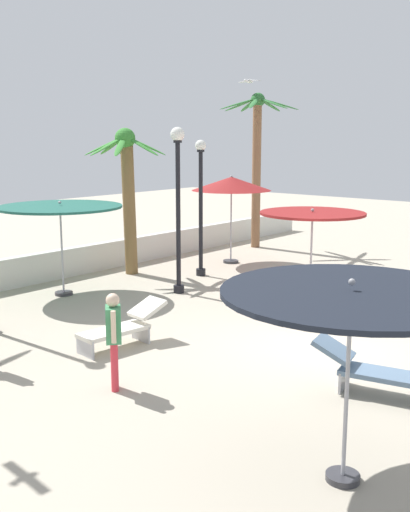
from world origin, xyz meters
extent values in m
plane|color=#B2A893|center=(0.00, 0.00, 0.00)|extent=(56.00, 56.00, 0.00)
cube|color=silver|center=(0.00, 8.82, 0.42)|extent=(25.20, 0.30, 0.83)
cylinder|color=#333338|center=(2.44, 1.79, 0.04)|extent=(0.50, 0.50, 0.08)
cylinder|color=#A5A5AD|center=(2.44, 1.79, 1.13)|extent=(0.05, 0.05, 2.26)
cylinder|color=maroon|center=(2.44, 1.79, 2.24)|extent=(2.51, 2.51, 0.06)
sphere|color=#99999E|center=(2.44, 1.79, 2.32)|extent=(0.08, 0.08, 0.08)
cylinder|color=#333338|center=(-4.18, -2.57, 0.04)|extent=(0.41, 0.41, 0.08)
cylinder|color=#A5A5AD|center=(-4.18, -2.57, 1.16)|extent=(0.05, 0.05, 2.32)
cylinder|color=black|center=(-4.18, -2.57, 2.30)|extent=(2.96, 2.96, 0.06)
sphere|color=#99999E|center=(-4.18, -2.57, 2.42)|extent=(0.08, 0.08, 0.08)
cylinder|color=#333338|center=(5.22, 6.38, 0.04)|extent=(0.50, 0.50, 0.08)
cylinder|color=#A5A5AD|center=(5.22, 6.38, 1.20)|extent=(0.05, 0.05, 2.41)
cone|color=maroon|center=(5.22, 6.38, 2.58)|extent=(2.55, 2.55, 0.44)
sphere|color=#99999E|center=(5.22, 6.38, 2.80)|extent=(0.08, 0.08, 0.08)
cylinder|color=#333338|center=(-0.89, 7.14, 0.04)|extent=(0.46, 0.46, 0.08)
cylinder|color=#A5A5AD|center=(-0.89, 7.14, 1.16)|extent=(0.05, 0.05, 2.32)
cylinder|color=#1E594C|center=(-0.89, 7.14, 2.30)|extent=(3.14, 3.14, 0.06)
sphere|color=#99999E|center=(-0.89, 7.14, 2.40)|extent=(0.08, 0.08, 0.08)
cylinder|color=brown|center=(8.13, 7.48, 2.67)|extent=(0.34, 0.32, 5.35)
sphere|color=#2B6A31|center=(8.15, 7.48, 5.35)|extent=(0.51, 0.51, 0.51)
ellipsoid|color=#2B6A31|center=(8.90, 7.49, 5.20)|extent=(1.45, 0.21, 0.48)
ellipsoid|color=#2B6A31|center=(8.52, 8.13, 5.20)|extent=(0.88, 1.36, 0.48)
ellipsoid|color=#2B6A31|center=(8.13, 8.22, 5.20)|extent=(0.25, 1.45, 0.48)
ellipsoid|color=#2B6A31|center=(7.52, 7.87, 5.20)|extent=(1.34, 0.92, 0.48)
ellipsoid|color=#2B6A31|center=(7.48, 7.17, 5.20)|extent=(1.40, 0.79, 0.48)
ellipsoid|color=#2B6A31|center=(8.01, 6.75, 5.20)|extent=(0.47, 1.46, 0.48)
ellipsoid|color=#2B6A31|center=(8.55, 6.85, 5.20)|extent=(0.94, 1.33, 0.48)
cylinder|color=brown|center=(1.97, 7.67, 2.00)|extent=(0.47, 0.37, 4.01)
sphere|color=#35832F|center=(1.87, 7.67, 4.00)|extent=(0.59, 0.59, 0.59)
ellipsoid|color=#35832F|center=(2.48, 7.63, 3.78)|extent=(1.15, 0.28, 0.57)
ellipsoid|color=#35832F|center=(2.22, 8.17, 3.78)|extent=(0.82, 1.04, 0.57)
ellipsoid|color=#35832F|center=(1.91, 8.28, 3.78)|extent=(0.26, 1.15, 0.57)
ellipsoid|color=#35832F|center=(1.37, 8.01, 3.78)|extent=(1.05, 0.81, 0.57)
ellipsoid|color=#35832F|center=(1.27, 7.76, 3.78)|extent=(1.15, 0.38, 0.57)
ellipsoid|color=#35832F|center=(1.36, 7.32, 3.78)|extent=(1.05, 0.80, 0.57)
ellipsoid|color=#35832F|center=(1.96, 7.06, 3.78)|extent=(0.36, 1.15, 0.57)
ellipsoid|color=#35832F|center=(2.25, 7.18, 3.78)|extent=(0.86, 1.02, 0.57)
cylinder|color=black|center=(3.15, 5.91, 0.10)|extent=(0.28, 0.28, 0.20)
cylinder|color=black|center=(3.15, 5.91, 1.82)|extent=(0.12, 0.12, 3.64)
cylinder|color=black|center=(3.15, 5.91, 3.64)|extent=(0.22, 0.22, 0.06)
sphere|color=white|center=(3.15, 5.91, 3.80)|extent=(0.32, 0.32, 0.32)
cylinder|color=black|center=(1.21, 5.01, 0.10)|extent=(0.28, 0.28, 0.20)
cylinder|color=black|center=(1.21, 5.01, 1.96)|extent=(0.12, 0.12, 3.92)
cylinder|color=black|center=(1.21, 5.01, 3.92)|extent=(0.22, 0.22, 0.06)
sphere|color=white|center=(1.21, 5.01, 4.10)|extent=(0.36, 0.36, 0.36)
cube|color=#B7B7BC|center=(-1.70, -1.29, 0.17)|extent=(0.55, 0.16, 0.35)
cube|color=slate|center=(-1.56, -1.93, 0.35)|extent=(0.83, 1.48, 0.08)
cube|color=slate|center=(-1.74, -1.11, 0.64)|extent=(0.67, 0.72, 0.35)
cube|color=#B7B7BC|center=(-3.46, 3.09, 0.17)|extent=(0.10, 0.55, 0.35)
cube|color=#B7B7BC|center=(-2.16, 2.95, 0.17)|extent=(0.10, 0.55, 0.35)
cube|color=silver|center=(-2.81, 3.02, 0.35)|extent=(1.45, 0.70, 0.08)
cube|color=silver|center=(-1.99, 2.93, 0.65)|extent=(0.69, 0.62, 0.32)
cylinder|color=#D8333F|center=(-4.16, 1.47, 0.40)|extent=(0.12, 0.12, 0.81)
cylinder|color=#D8333F|center=(-4.06, 1.59, 0.40)|extent=(0.12, 0.12, 0.81)
cube|color=#3F8C59|center=(-4.11, 1.53, 1.10)|extent=(0.42, 0.43, 0.57)
sphere|color=beige|center=(-4.11, 1.53, 1.49)|extent=(0.22, 0.22, 0.22)
cylinder|color=beige|center=(-4.27, 1.35, 1.12)|extent=(0.08, 0.08, 0.52)
cylinder|color=beige|center=(-3.96, 1.71, 1.12)|extent=(0.08, 0.08, 0.52)
ellipsoid|color=white|center=(7.91, 7.69, 5.98)|extent=(0.34, 0.23, 0.12)
sphere|color=white|center=(7.76, 7.75, 6.01)|extent=(0.10, 0.10, 0.10)
cube|color=silver|center=(7.80, 7.40, 6.00)|extent=(0.36, 0.64, 0.10)
cube|color=silver|center=(8.03, 7.98, 6.00)|extent=(0.36, 0.64, 0.04)
camera|label=1|loc=(-10.31, -5.60, 4.00)|focal=42.94mm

